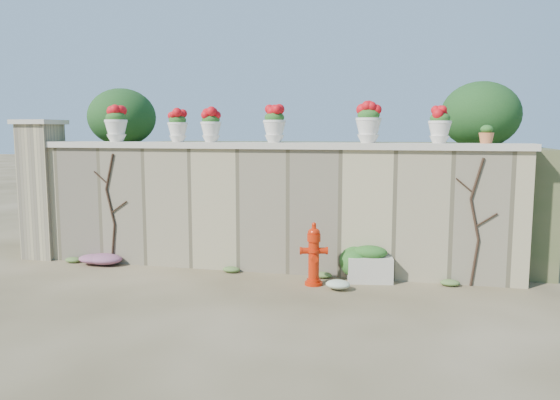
% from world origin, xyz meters
% --- Properties ---
extents(ground, '(80.00, 80.00, 0.00)m').
position_xyz_m(ground, '(0.00, 0.00, 0.00)').
color(ground, '#493E24').
rests_on(ground, ground).
extents(stone_wall, '(8.00, 0.40, 2.00)m').
position_xyz_m(stone_wall, '(0.00, 1.80, 1.00)').
color(stone_wall, tan).
rests_on(stone_wall, ground).
extents(wall_cap, '(8.10, 0.52, 0.10)m').
position_xyz_m(wall_cap, '(0.00, 1.80, 2.05)').
color(wall_cap, beige).
rests_on(wall_cap, stone_wall).
extents(gate_pillar, '(0.72, 0.72, 2.48)m').
position_xyz_m(gate_pillar, '(-4.15, 1.80, 1.26)').
color(gate_pillar, tan).
rests_on(gate_pillar, ground).
extents(raised_fill, '(9.00, 6.00, 2.00)m').
position_xyz_m(raised_fill, '(0.00, 5.00, 1.00)').
color(raised_fill, '#384C23').
rests_on(raised_fill, ground).
extents(back_shrub_left, '(1.30, 1.30, 1.10)m').
position_xyz_m(back_shrub_left, '(-3.20, 3.00, 2.55)').
color(back_shrub_left, '#143814').
rests_on(back_shrub_left, raised_fill).
extents(back_shrub_right, '(1.30, 1.30, 1.10)m').
position_xyz_m(back_shrub_right, '(3.40, 3.00, 2.55)').
color(back_shrub_right, '#143814').
rests_on(back_shrub_right, raised_fill).
extents(vine_left, '(0.60, 0.04, 1.91)m').
position_xyz_m(vine_left, '(-2.67, 1.58, 0.99)').
color(vine_left, black).
rests_on(vine_left, ground).
extents(vine_right, '(0.60, 0.04, 1.91)m').
position_xyz_m(vine_right, '(3.23, 1.58, 0.99)').
color(vine_right, black).
rests_on(vine_right, ground).
extents(fire_hydrant, '(0.41, 0.29, 0.94)m').
position_xyz_m(fire_hydrant, '(0.92, 1.10, 0.47)').
color(fire_hydrant, '#BB2007').
rests_on(fire_hydrant, ground).
extents(planter_box, '(0.72, 0.50, 0.56)m').
position_xyz_m(planter_box, '(1.72, 1.49, 0.26)').
color(planter_box, beige).
rests_on(planter_box, ground).
extents(green_shrub, '(0.65, 0.58, 0.61)m').
position_xyz_m(green_shrub, '(1.44, 1.55, 0.31)').
color(green_shrub, '#1E5119').
rests_on(green_shrub, ground).
extents(magenta_clump, '(0.90, 0.60, 0.24)m').
position_xyz_m(magenta_clump, '(-2.85, 1.46, 0.12)').
color(magenta_clump, '#BD259A').
rests_on(magenta_clump, ground).
extents(white_flowers, '(0.54, 0.43, 0.20)m').
position_xyz_m(white_flowers, '(1.27, 0.86, 0.10)').
color(white_flowers, white).
rests_on(white_flowers, ground).
extents(urn_pot_0, '(0.39, 0.39, 0.60)m').
position_xyz_m(urn_pot_0, '(-2.64, 1.80, 2.40)').
color(urn_pot_0, silver).
rests_on(urn_pot_0, wall_cap).
extents(urn_pot_1, '(0.33, 0.33, 0.52)m').
position_xyz_m(urn_pot_1, '(-1.51, 1.80, 2.36)').
color(urn_pot_1, silver).
rests_on(urn_pot_1, wall_cap).
extents(urn_pot_2, '(0.34, 0.34, 0.54)m').
position_xyz_m(urn_pot_2, '(-0.92, 1.80, 2.36)').
color(urn_pot_2, silver).
rests_on(urn_pot_2, wall_cap).
extents(urn_pot_3, '(0.37, 0.37, 0.57)m').
position_xyz_m(urn_pot_3, '(0.15, 1.80, 2.38)').
color(urn_pot_3, silver).
rests_on(urn_pot_3, wall_cap).
extents(urn_pot_4, '(0.39, 0.39, 0.62)m').
position_xyz_m(urn_pot_4, '(1.64, 1.80, 2.41)').
color(urn_pot_4, silver).
rests_on(urn_pot_4, wall_cap).
extents(urn_pot_5, '(0.34, 0.34, 0.54)m').
position_xyz_m(urn_pot_5, '(2.69, 1.80, 2.37)').
color(urn_pot_5, silver).
rests_on(urn_pot_5, wall_cap).
extents(terracotta_pot, '(0.22, 0.22, 0.26)m').
position_xyz_m(terracotta_pot, '(3.35, 1.80, 2.22)').
color(terracotta_pot, '#C36B3B').
rests_on(terracotta_pot, wall_cap).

